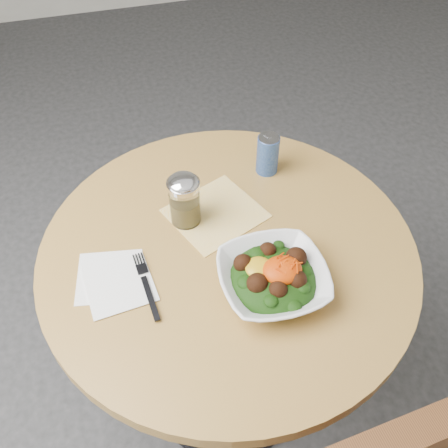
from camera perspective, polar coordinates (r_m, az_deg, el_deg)
ground at (r=1.83m, az=0.31°, el=-17.68°), size 6.00×6.00×0.00m
table at (r=1.35m, az=0.41°, el=-7.95°), size 0.90×0.90×0.75m
cloth_napkin at (r=1.26m, az=-0.98°, el=1.23°), size 0.27×0.26×0.00m
paper_napkins at (r=1.15m, az=-12.41°, el=-6.33°), size 0.18×0.19×0.00m
salad_bowl at (r=1.10m, az=5.63°, el=-6.13°), size 0.24×0.24×0.09m
fork at (r=1.13m, az=-8.91°, el=-6.71°), size 0.03×0.19×0.00m
spice_shaker at (r=1.20m, az=-4.53°, el=2.72°), size 0.08×0.08×0.14m
beverage_can at (r=1.35m, az=5.01°, el=7.96°), size 0.06×0.06×0.11m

